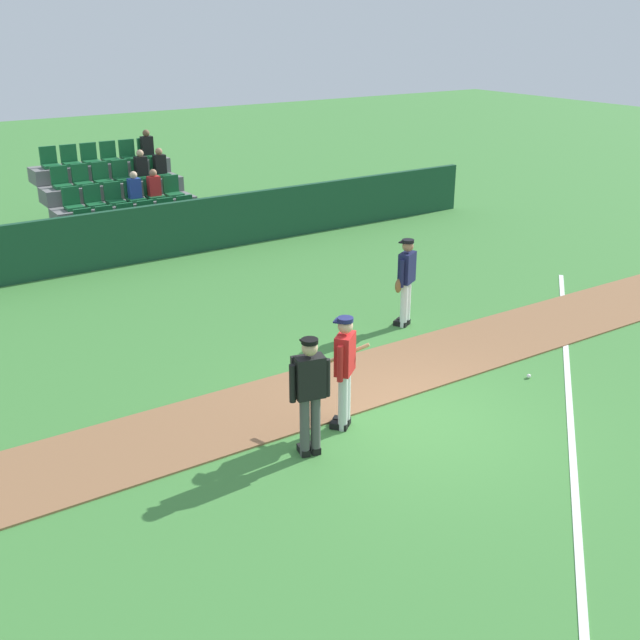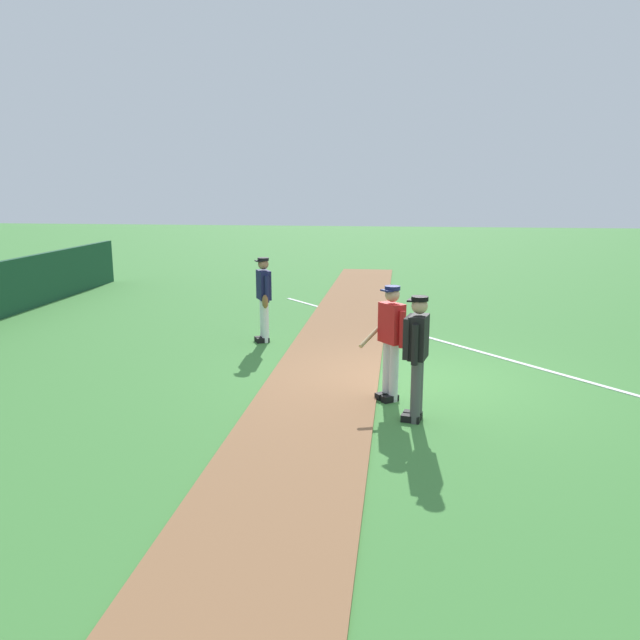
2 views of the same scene
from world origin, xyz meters
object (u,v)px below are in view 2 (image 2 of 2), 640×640
batter_red_jersey (391,338)px  umpire_home_plate (417,351)px  runner_navy_jersey (264,296)px  baseball (411,342)px

batter_red_jersey → umpire_home_plate: size_ratio=1.00×
umpire_home_plate → runner_navy_jersey: bearing=36.0°
batter_red_jersey → umpire_home_plate: same height
runner_navy_jersey → baseball: 3.19m
batter_red_jersey → umpire_home_plate: bearing=-156.6°
batter_red_jersey → baseball: (3.58, -0.37, -0.93)m
umpire_home_plate → runner_navy_jersey: size_ratio=1.00×
batter_red_jersey → runner_navy_jersey: bearing=38.6°
batter_red_jersey → baseball: batter_red_jersey is taller
umpire_home_plate → baseball: bearing=-0.1°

